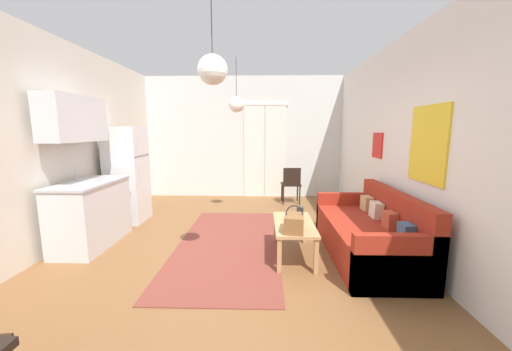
# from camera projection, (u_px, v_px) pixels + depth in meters

# --- Properties ---
(ground_plane) EXTENTS (5.25, 7.82, 0.10)m
(ground_plane) POSITION_uv_depth(u_px,v_px,m) (225.00, 265.00, 3.63)
(ground_plane) COLOR brown
(wall_back) EXTENTS (4.85, 0.13, 2.87)m
(wall_back) POSITION_uv_depth(u_px,v_px,m) (245.00, 138.00, 7.01)
(wall_back) COLOR silver
(wall_back) RESTS_ON ground_plane
(wall_right) EXTENTS (0.12, 7.42, 2.87)m
(wall_right) POSITION_uv_depth(u_px,v_px,m) (428.00, 146.00, 3.34)
(wall_right) COLOR white
(wall_right) RESTS_ON ground_plane
(wall_left) EXTENTS (0.12, 7.42, 2.87)m
(wall_left) POSITION_uv_depth(u_px,v_px,m) (26.00, 146.00, 3.46)
(wall_left) COLOR silver
(wall_left) RESTS_ON ground_plane
(area_rug) EXTENTS (1.41, 3.06, 0.01)m
(area_rug) POSITION_uv_depth(u_px,v_px,m) (228.00, 244.00, 4.16)
(area_rug) COLOR brown
(area_rug) RESTS_ON ground_plane
(couch) EXTENTS (0.89, 1.96, 0.85)m
(couch) POSITION_uv_depth(u_px,v_px,m) (371.00, 235.00, 3.75)
(couch) COLOR maroon
(couch) RESTS_ON ground_plane
(coffee_table) EXTENTS (0.50, 0.99, 0.45)m
(coffee_table) POSITION_uv_depth(u_px,v_px,m) (294.00, 227.00, 3.70)
(coffee_table) COLOR tan
(coffee_table) RESTS_ON ground_plane
(bamboo_vase) EXTENTS (0.09, 0.09, 0.40)m
(bamboo_vase) POSITION_uv_depth(u_px,v_px,m) (300.00, 214.00, 3.76)
(bamboo_vase) COLOR #2D2D33
(bamboo_vase) RESTS_ON coffee_table
(handbag) EXTENTS (0.26, 0.34, 0.31)m
(handbag) POSITION_uv_depth(u_px,v_px,m) (294.00, 223.00, 3.36)
(handbag) COLOR brown
(handbag) RESTS_ON coffee_table
(refrigerator) EXTENTS (0.60, 0.64, 1.68)m
(refrigerator) POSITION_uv_depth(u_px,v_px,m) (127.00, 175.00, 5.12)
(refrigerator) COLOR white
(refrigerator) RESTS_ON ground_plane
(kitchen_counter) EXTENTS (0.59, 1.22, 2.07)m
(kitchen_counter) POSITION_uv_depth(u_px,v_px,m) (87.00, 190.00, 4.03)
(kitchen_counter) COLOR silver
(kitchen_counter) RESTS_ON ground_plane
(accent_chair) EXTENTS (0.43, 0.41, 0.81)m
(accent_chair) POSITION_uv_depth(u_px,v_px,m) (291.00, 183.00, 6.41)
(accent_chair) COLOR black
(accent_chair) RESTS_ON ground_plane
(pendant_lamp_near) EXTENTS (0.29, 0.29, 0.82)m
(pendant_lamp_near) POSITION_uv_depth(u_px,v_px,m) (213.00, 70.00, 2.83)
(pendant_lamp_near) COLOR black
(pendant_lamp_far) EXTENTS (0.28, 0.28, 0.95)m
(pendant_lamp_far) POSITION_uv_depth(u_px,v_px,m) (237.00, 105.00, 5.15)
(pendant_lamp_far) COLOR black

